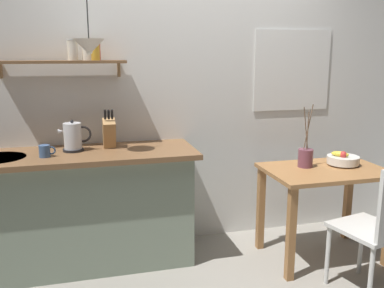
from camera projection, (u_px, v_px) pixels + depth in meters
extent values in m
plane|color=gray|center=(212.00, 268.00, 3.35)|extent=(14.00, 14.00, 0.00)
cube|color=white|center=(214.00, 88.00, 3.73)|extent=(6.80, 0.10, 2.70)
cube|color=white|center=(292.00, 71.00, 3.82)|extent=(0.73, 0.01, 0.71)
cube|color=silver|center=(292.00, 71.00, 3.83)|extent=(0.67, 0.01, 0.65)
cube|color=gray|center=(78.00, 212.00, 3.31)|extent=(1.74, 0.52, 0.88)
cube|color=brown|center=(74.00, 155.00, 3.20)|extent=(1.83, 0.63, 0.04)
cube|color=brown|center=(61.00, 62.00, 3.22)|extent=(0.98, 0.18, 0.02)
cube|color=#99754C|center=(0.00, 70.00, 3.19)|extent=(0.02, 0.06, 0.12)
cube|color=#99754C|center=(119.00, 69.00, 3.41)|extent=(0.02, 0.06, 0.12)
cylinder|color=beige|center=(73.00, 50.00, 3.22)|extent=(0.08, 0.08, 0.15)
cylinder|color=silver|center=(72.00, 40.00, 3.20)|extent=(0.08, 0.08, 0.01)
cylinder|color=beige|center=(88.00, 53.00, 3.25)|extent=(0.08, 0.08, 0.10)
cylinder|color=silver|center=(88.00, 46.00, 3.24)|extent=(0.09, 0.09, 0.01)
cylinder|color=gold|center=(94.00, 51.00, 3.26)|extent=(0.09, 0.09, 0.14)
cylinder|color=silver|center=(94.00, 40.00, 3.24)|extent=(0.09, 0.09, 0.01)
cylinder|color=#BC4238|center=(95.00, 52.00, 3.26)|extent=(0.08, 0.08, 0.12)
cylinder|color=silver|center=(95.00, 43.00, 3.25)|extent=(0.08, 0.08, 0.01)
cube|color=#9E6B3D|center=(325.00, 171.00, 3.39)|extent=(0.95, 0.64, 0.03)
cube|color=#9E6B3D|center=(291.00, 234.00, 3.11)|extent=(0.06, 0.06, 0.72)
cube|color=#9E6B3D|center=(261.00, 208.00, 3.62)|extent=(0.06, 0.06, 0.72)
cube|color=#9E6B3D|center=(348.00, 200.00, 3.83)|extent=(0.06, 0.06, 0.72)
cube|color=silver|center=(368.00, 229.00, 2.94)|extent=(0.49, 0.51, 0.03)
cylinder|color=silver|center=(361.00, 245.00, 3.23)|extent=(0.03, 0.03, 0.45)
cylinder|color=silver|center=(328.00, 255.00, 3.08)|extent=(0.03, 0.03, 0.45)
cylinder|color=silver|center=(371.00, 279.00, 2.75)|extent=(0.03, 0.03, 0.45)
cylinder|color=silver|center=(343.00, 164.00, 3.50)|extent=(0.12, 0.12, 0.01)
cylinder|color=silver|center=(343.00, 160.00, 3.49)|extent=(0.26, 0.26, 0.06)
ellipsoid|color=yellow|center=(340.00, 154.00, 3.47)|extent=(0.14, 0.14, 0.04)
sphere|color=red|center=(343.00, 155.00, 3.45)|extent=(0.06, 0.06, 0.06)
cylinder|color=brown|center=(305.00, 158.00, 3.43)|extent=(0.12, 0.12, 0.15)
cylinder|color=brown|center=(306.00, 128.00, 3.38)|extent=(0.07, 0.03, 0.34)
cylinder|color=brown|center=(308.00, 131.00, 3.37)|extent=(0.01, 0.01, 0.30)
cylinder|color=brown|center=(308.00, 127.00, 3.37)|extent=(0.09, 0.04, 0.35)
cylinder|color=black|center=(73.00, 150.00, 3.24)|extent=(0.16, 0.16, 0.02)
cylinder|color=silver|center=(73.00, 136.00, 3.22)|extent=(0.13, 0.13, 0.20)
sphere|color=black|center=(72.00, 121.00, 3.20)|extent=(0.02, 0.02, 0.02)
cone|color=silver|center=(61.00, 131.00, 3.19)|extent=(0.04, 0.04, 0.04)
torus|color=black|center=(83.00, 134.00, 3.24)|extent=(0.13, 0.02, 0.13)
cube|color=tan|center=(109.00, 133.00, 3.34)|extent=(0.09, 0.18, 0.23)
cylinder|color=black|center=(105.00, 115.00, 3.27)|extent=(0.02, 0.04, 0.08)
cylinder|color=black|center=(109.00, 114.00, 3.28)|extent=(0.02, 0.04, 0.08)
cylinder|color=black|center=(112.00, 114.00, 3.28)|extent=(0.02, 0.04, 0.08)
cylinder|color=#3D5B89|center=(45.00, 151.00, 3.05)|extent=(0.08, 0.08, 0.09)
torus|color=#3D5B89|center=(51.00, 151.00, 3.06)|extent=(0.06, 0.01, 0.06)
cylinder|color=black|center=(87.00, 6.00, 2.88)|extent=(0.01, 0.01, 0.43)
cone|color=silver|center=(89.00, 47.00, 2.94)|extent=(0.22, 0.22, 0.11)
sphere|color=white|center=(89.00, 52.00, 2.95)|extent=(0.04, 0.04, 0.04)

